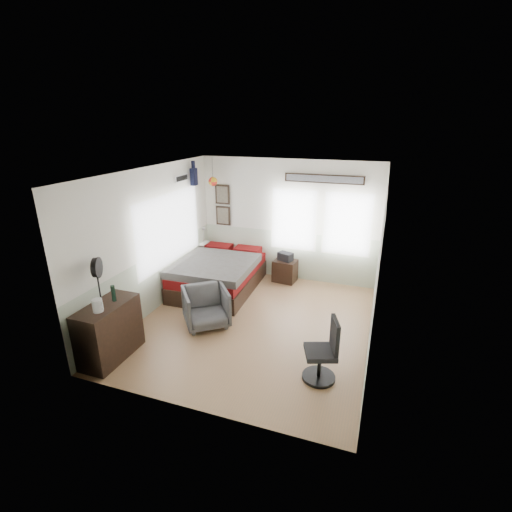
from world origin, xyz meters
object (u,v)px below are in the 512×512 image
object	(u,v)px
bed	(219,274)
task_chair	(324,355)
dresser	(109,331)
armchair	(206,307)
nightstand	(285,271)

from	to	relation	value
bed	task_chair	bearing A→B (deg)	-42.06
bed	dresser	distance (m)	2.86
bed	task_chair	world-z (taller)	task_chair
armchair	bed	bearing A→B (deg)	67.75
armchair	nightstand	distance (m)	2.46
nightstand	task_chair	xyz separation A→B (m)	(1.39, -3.12, 0.14)
task_chair	bed	bearing A→B (deg)	119.88
dresser	bed	bearing A→B (deg)	79.41
dresser	nightstand	distance (m)	4.08
dresser	armchair	bearing A→B (deg)	54.93
dresser	nightstand	world-z (taller)	dresser
bed	armchair	size ratio (longest dim) A/B	2.88
nightstand	armchair	bearing A→B (deg)	-103.79
armchair	nightstand	size ratio (longest dim) A/B	1.54
dresser	armchair	size ratio (longest dim) A/B	1.31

